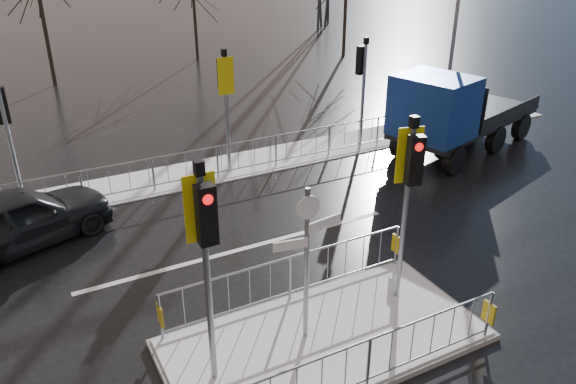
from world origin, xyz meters
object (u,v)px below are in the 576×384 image
traffic_island (324,326)px  flatbed_truck (447,113)px  street_lamp_right (459,8)px  car_far_lane (19,218)px

traffic_island → flatbed_truck: traffic_island is taller
traffic_island → street_lamp_right: bearing=38.7°
flatbed_truck → street_lamp_right: (2.26, 2.41, 2.84)m
traffic_island → flatbed_truck: bearing=36.1°
street_lamp_right → flatbed_truck: bearing=-133.1°
traffic_island → car_far_lane: (-4.68, 6.47, 0.36)m
traffic_island → car_far_lane: bearing=125.9°
car_far_lane → flatbed_truck: 13.03m
car_far_lane → flatbed_truck: size_ratio=0.66×
car_far_lane → street_lamp_right: (15.26, 2.02, 3.64)m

